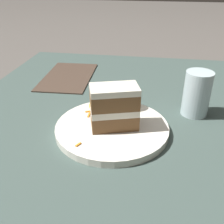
# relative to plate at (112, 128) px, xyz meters

# --- Properties ---
(ground_plane) EXTENTS (6.00, 6.00, 0.00)m
(ground_plane) POSITION_rel_plate_xyz_m (0.02, 0.01, -0.04)
(ground_plane) COLOR #4C4742
(ground_plane) RESTS_ON ground
(dining_table) EXTENTS (1.22, 0.87, 0.03)m
(dining_table) POSITION_rel_plate_xyz_m (0.02, 0.01, -0.02)
(dining_table) COLOR #384742
(dining_table) RESTS_ON ground
(plate) EXTENTS (0.26, 0.26, 0.02)m
(plate) POSITION_rel_plate_xyz_m (0.00, 0.00, 0.00)
(plate) COLOR silver
(plate) RESTS_ON dining_table
(cake_slice) EXTENTS (0.09, 0.12, 0.10)m
(cake_slice) POSITION_rel_plate_xyz_m (0.00, 0.00, 0.06)
(cake_slice) COLOR brown
(cake_slice) RESTS_ON plate
(cream_dollop) EXTENTS (0.05, 0.04, 0.05)m
(cream_dollop) POSITION_rel_plate_xyz_m (-0.09, 0.03, 0.03)
(cream_dollop) COLOR silver
(cream_dollop) RESTS_ON plate
(orange_garnish) EXTENTS (0.05, 0.05, 0.01)m
(orange_garnish) POSITION_rel_plate_xyz_m (-0.09, -0.05, 0.01)
(orange_garnish) COLOR orange
(orange_garnish) RESTS_ON plate
(carrot_shreds_scatter) EXTENTS (0.18, 0.10, 0.00)m
(carrot_shreds_scatter) POSITION_rel_plate_xyz_m (-0.03, -0.04, 0.01)
(carrot_shreds_scatter) COLOR orange
(carrot_shreds_scatter) RESTS_ON plate
(drinking_glass) EXTENTS (0.07, 0.07, 0.12)m
(drinking_glass) POSITION_rel_plate_xyz_m (-0.12, 0.20, 0.04)
(drinking_glass) COLOR silver
(drinking_glass) RESTS_ON dining_table
(menu_card) EXTENTS (0.28, 0.17, 0.00)m
(menu_card) POSITION_rel_plate_xyz_m (-0.32, -0.21, -0.01)
(menu_card) COLOR #423328
(menu_card) RESTS_ON dining_table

